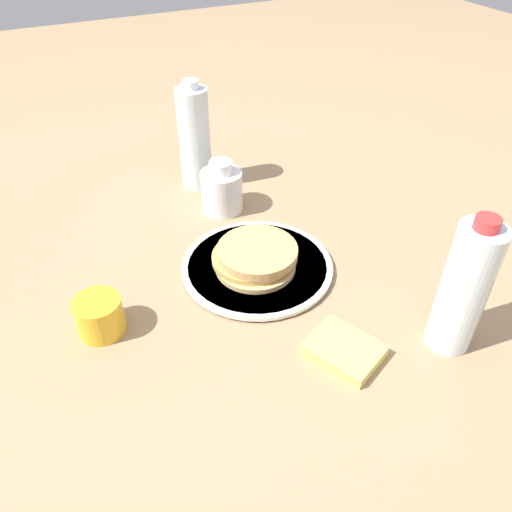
% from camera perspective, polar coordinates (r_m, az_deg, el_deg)
% --- Properties ---
extents(ground_plane, '(4.00, 4.00, 0.00)m').
position_cam_1_polar(ground_plane, '(0.95, 0.31, -1.73)').
color(ground_plane, '#9E7F5B').
extents(plate, '(0.29, 0.29, 0.01)m').
position_cam_1_polar(plate, '(0.95, -0.00, -1.22)').
color(plate, silver).
rests_on(plate, ground_plane).
extents(pancake_stack, '(0.16, 0.16, 0.04)m').
position_cam_1_polar(pancake_stack, '(0.93, 0.02, -0.04)').
color(pancake_stack, tan).
rests_on(pancake_stack, plate).
extents(juice_glass, '(0.08, 0.08, 0.06)m').
position_cam_1_polar(juice_glass, '(0.86, -17.44, -6.53)').
color(juice_glass, yellow).
rests_on(juice_glass, ground_plane).
extents(cream_jug, '(0.09, 0.09, 0.12)m').
position_cam_1_polar(cream_jug, '(1.10, -3.93, 7.60)').
color(cream_jug, white).
rests_on(cream_jug, ground_plane).
extents(water_bottle_near, '(0.07, 0.07, 0.24)m').
position_cam_1_polar(water_bottle_near, '(0.80, 22.70, -3.49)').
color(water_bottle_near, silver).
rests_on(water_bottle_near, ground_plane).
extents(water_bottle_mid, '(0.07, 0.07, 0.25)m').
position_cam_1_polar(water_bottle_mid, '(1.17, -7.03, 13.22)').
color(water_bottle_mid, silver).
rests_on(water_bottle_mid, ground_plane).
extents(napkin, '(0.14, 0.12, 0.02)m').
position_cam_1_polar(napkin, '(0.81, 10.04, -10.52)').
color(napkin, '#E5D166').
rests_on(napkin, ground_plane).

